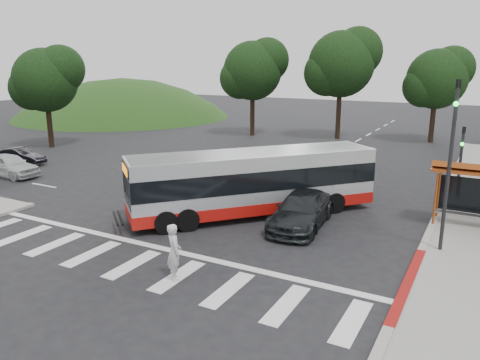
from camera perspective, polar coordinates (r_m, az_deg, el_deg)
The scene contains 16 objects.
ground at distance 21.22m, azimuth -4.05°, elevation -5.29°, with size 140.00×140.00×0.00m, color black.
curb_east at distance 25.84m, azimuth 23.37°, elevation -2.69°, with size 0.30×40.00×0.15m, color #9E9991.
curb_east_red at distance 16.49m, azimuth 19.76°, elevation -11.83°, with size 0.32×6.00×0.15m, color maroon.
hillside_nw at distance 63.85m, azimuth -13.94°, elevation 7.50°, with size 44.00×44.00×10.00m, color #243C13.
crosswalk_ladder at distance 17.53m, azimuth -12.99°, elevation -9.97°, with size 18.00×2.60×0.01m, color silver.
traffic_signal_ne_tall at distance 18.62m, azimuth 24.31°, elevation 3.05°, with size 0.18×0.37×6.50m.
traffic_signal_ne_short at distance 25.74m, azimuth 25.33°, elevation 2.56°, with size 0.18×0.37×4.00m.
tree_north_a at distance 44.73m, azimuth 12.35°, elevation 13.75°, with size 6.60×6.15×10.17m.
tree_north_b at distance 45.14m, azimuth 22.96°, elevation 11.37°, with size 5.72×5.33×8.43m.
tree_north_c at distance 45.85m, azimuth 1.67°, elevation 13.28°, with size 6.16×5.74×9.30m.
tree_west_a at distance 42.40m, azimuth -22.54°, elevation 11.29°, with size 5.72×5.33×8.43m.
transit_bus at distance 22.01m, azimuth 1.63°, elevation -0.44°, with size 2.53×11.66×3.01m, color #B4B6B9, non-canonical shape.
pedestrian at distance 15.78m, azimuth -8.03°, elevation -8.69°, with size 0.71×0.47×1.96m, color silver.
dark_sedan at distance 20.81m, azimuth 7.55°, elevation -3.66°, with size 2.05×5.05×1.47m, color black.
west_car_white at distance 32.90m, azimuth -26.34°, elevation 1.63°, with size 1.73×4.29×1.46m, color silver.
west_car_black at distance 36.40m, azimuth -25.18°, elevation 2.62°, with size 1.24×3.56×1.17m, color black.
Camera 1 is at (10.85, -16.80, 7.11)m, focal length 35.00 mm.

